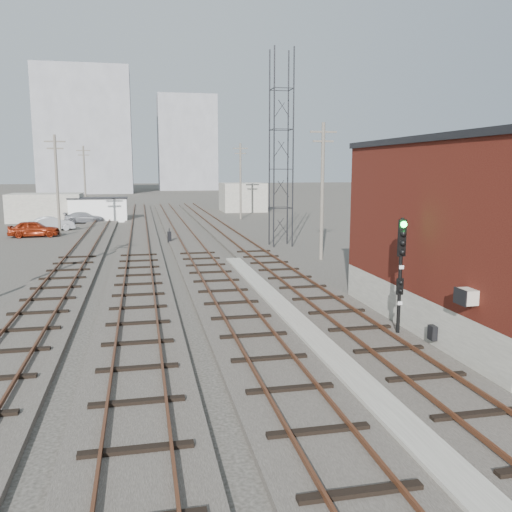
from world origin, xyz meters
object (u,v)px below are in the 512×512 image
object	(u,v)px
car_silver	(52,224)
switch_stand	(169,237)
car_red	(34,229)
signal_mast	(401,267)
car_grey	(84,218)
site_trailer	(98,210)

from	to	relation	value
car_silver	switch_stand	bearing A→B (deg)	-154.51
switch_stand	car_red	distance (m)	13.48
signal_mast	car_silver	size ratio (longest dim) A/B	1.04
car_red	car_grey	size ratio (longest dim) A/B	1.00
car_red	switch_stand	bearing A→B (deg)	-123.27
car_red	car_silver	bearing A→B (deg)	-12.30
switch_stand	car_silver	bearing A→B (deg)	118.91
signal_mast	site_trailer	size ratio (longest dim) A/B	0.66
switch_stand	car_red	size ratio (longest dim) A/B	0.27
car_silver	car_grey	xyz separation A→B (m)	(2.37, 7.05, -0.06)
signal_mast	car_red	world-z (taller)	signal_mast
signal_mast	car_silver	xyz separation A→B (m)	(-17.56, 38.64, -1.91)
car_silver	car_grey	distance (m)	7.44
car_silver	car_grey	bearing A→B (deg)	-35.72
signal_mast	car_grey	bearing A→B (deg)	108.38
car_silver	car_grey	world-z (taller)	car_silver
signal_mast	car_grey	xyz separation A→B (m)	(-15.18, 45.68, -1.97)
site_trailer	switch_stand	bearing A→B (deg)	-71.10
site_trailer	car_red	bearing A→B (deg)	-109.53
signal_mast	switch_stand	bearing A→B (deg)	104.12
site_trailer	signal_mast	bearing A→B (deg)	-73.94
switch_stand	site_trailer	distance (m)	21.29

